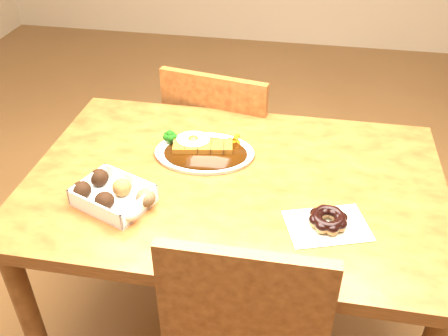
% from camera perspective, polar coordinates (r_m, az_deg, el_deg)
% --- Properties ---
extents(table, '(1.20, 0.80, 0.75)m').
position_cam_1_polar(table, '(1.51, 1.19, -4.21)').
color(table, '#522610').
rests_on(table, ground).
extents(chair_far, '(0.49, 0.49, 0.87)m').
position_cam_1_polar(chair_far, '(2.05, 0.15, 1.91)').
color(chair_far, '#522610').
rests_on(chair_far, ground).
extents(katsu_curry_plate, '(0.32, 0.24, 0.06)m').
position_cam_1_polar(katsu_curry_plate, '(1.54, -2.44, 2.06)').
color(katsu_curry_plate, white).
rests_on(katsu_curry_plate, table).
extents(donut_box, '(0.23, 0.21, 0.05)m').
position_cam_1_polar(donut_box, '(1.37, -12.53, -3.01)').
color(donut_box, white).
rests_on(donut_box, table).
extents(pon_de_ring, '(0.24, 0.20, 0.04)m').
position_cam_1_polar(pon_de_ring, '(1.30, 11.80, -5.85)').
color(pon_de_ring, silver).
rests_on(pon_de_ring, table).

